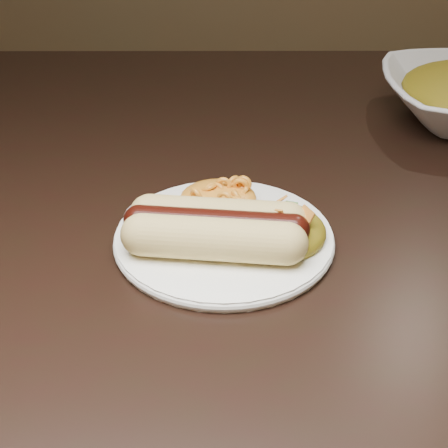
{
  "coord_description": "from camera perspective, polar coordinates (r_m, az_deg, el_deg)",
  "views": [
    {
      "loc": [
        0.09,
        -0.64,
        1.09
      ],
      "look_at": [
        0.09,
        -0.15,
        0.77
      ],
      "focal_mm": 50.0,
      "sensor_mm": 36.0,
      "label": 1
    }
  ],
  "objects": [
    {
      "name": "taco_salad",
      "position": [
        0.58,
        4.73,
        0.18
      ],
      "size": [
        0.1,
        0.09,
        0.04
      ],
      "rotation": [
        0.0,
        0.0,
        0.26
      ],
      "color": "#B3520E",
      "rests_on": "plate"
    },
    {
      "name": "hotdog",
      "position": [
        0.57,
        -0.76,
        -0.34
      ],
      "size": [
        0.14,
        0.09,
        0.04
      ],
      "rotation": [
        0.0,
        0.0,
        -0.11
      ],
      "color": "#DFC469",
      "rests_on": "plate"
    },
    {
      "name": "table",
      "position": [
        0.78,
        -6.81,
        -1.14
      ],
      "size": [
        1.6,
        0.9,
        0.75
      ],
      "color": "black",
      "rests_on": "floor"
    },
    {
      "name": "mac_and_cheese",
      "position": [
        0.64,
        -0.54,
        3.26
      ],
      "size": [
        0.09,
        0.08,
        0.03
      ],
      "primitive_type": "ellipsoid",
      "rotation": [
        0.0,
        0.0,
        0.1
      ],
      "color": "orange",
      "rests_on": "plate"
    },
    {
      "name": "sour_cream",
      "position": [
        0.61,
        -6.97,
        1.14
      ],
      "size": [
        0.06,
        0.06,
        0.03
      ],
      "primitive_type": "ellipsoid",
      "rotation": [
        0.0,
        0.0,
        -0.35
      ],
      "color": "white",
      "rests_on": "plate"
    },
    {
      "name": "plate",
      "position": [
        0.6,
        0.0,
        -1.24
      ],
      "size": [
        0.21,
        0.21,
        0.01
      ],
      "primitive_type": "cylinder",
      "rotation": [
        0.0,
        0.0,
        -0.02
      ],
      "color": "white",
      "rests_on": "table"
    }
  ]
}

